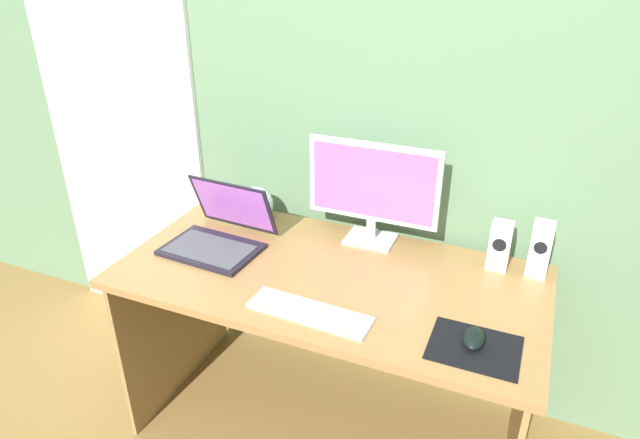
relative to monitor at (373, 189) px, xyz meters
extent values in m
plane|color=olive|center=(-0.06, -0.27, -0.94)|extent=(8.00, 8.00, 0.00)
cube|color=#5D7E5A|center=(-0.06, 0.14, 0.31)|extent=(6.00, 0.04, 2.50)
cube|color=white|center=(-1.22, 0.11, 0.07)|extent=(0.82, 0.02, 2.02)
cube|color=olive|center=(-0.06, -0.27, -0.23)|extent=(1.44, 0.71, 0.03)
cube|color=olive|center=(-0.74, -0.27, -0.59)|extent=(0.02, 0.67, 0.70)
cube|color=#9E7241|center=(0.62, -0.27, -0.59)|extent=(0.02, 0.67, 0.70)
cube|color=silver|center=(0.00, 0.00, -0.21)|extent=(0.18, 0.14, 0.01)
cylinder|color=silver|center=(0.00, 0.00, -0.16)|extent=(0.04, 0.04, 0.08)
cube|color=silver|center=(0.00, 0.00, 0.03)|extent=(0.49, 0.02, 0.30)
cube|color=#A559BF|center=(0.00, -0.01, 0.03)|extent=(0.45, 0.00, 0.26)
cube|color=white|center=(0.59, -0.01, -0.11)|extent=(0.07, 0.06, 0.20)
cylinder|color=black|center=(0.59, -0.04, -0.09)|extent=(0.04, 0.00, 0.04)
cube|color=silver|center=(0.46, -0.01, -0.13)|extent=(0.07, 0.07, 0.17)
cylinder|color=black|center=(0.46, -0.05, -0.11)|extent=(0.04, 0.00, 0.04)
cube|color=black|center=(-0.51, -0.30, -0.20)|extent=(0.35, 0.25, 0.02)
cube|color=#47474C|center=(-0.51, -0.31, -0.20)|extent=(0.31, 0.19, 0.00)
cube|color=black|center=(-0.50, -0.15, -0.09)|extent=(0.34, 0.10, 0.21)
cube|color=#A559BF|center=(-0.50, -0.15, -0.09)|extent=(0.31, 0.09, 0.19)
sphere|color=silver|center=(-0.48, -0.01, -0.15)|extent=(0.14, 0.14, 0.14)
cube|color=white|center=(-0.03, -0.51, -0.21)|extent=(0.39, 0.13, 0.01)
cube|color=black|center=(0.46, -0.47, -0.21)|extent=(0.25, 0.20, 0.00)
ellipsoid|color=black|center=(0.45, -0.46, -0.19)|extent=(0.06, 0.10, 0.04)
camera|label=1|loc=(0.53, -1.75, 0.81)|focal=30.96mm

